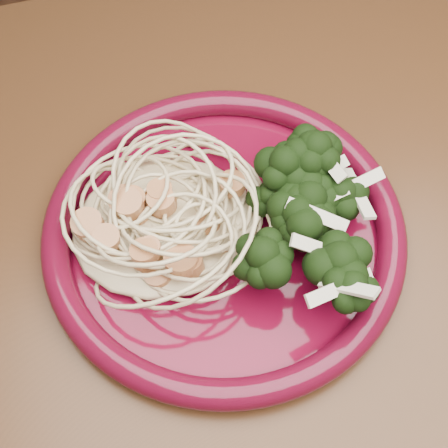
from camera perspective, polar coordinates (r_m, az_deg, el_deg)
dining_table at (r=0.61m, az=11.26°, el=-7.86°), size 1.20×0.80×0.75m
dinner_plate at (r=0.51m, az=0.00°, el=-0.54°), size 0.38×0.38×0.02m
spaghetti_pile at (r=0.50m, az=-5.51°, el=0.58°), size 0.19×0.18×0.03m
scallop_cluster at (r=0.47m, az=-5.89°, el=3.03°), size 0.16×0.16×0.04m
broccoli_pile at (r=0.49m, az=6.90°, el=0.36°), size 0.14×0.18×0.05m
onion_garnish at (r=0.46m, az=7.31°, el=2.50°), size 0.10×0.12×0.05m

